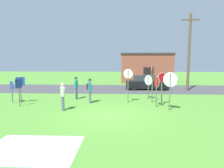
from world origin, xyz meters
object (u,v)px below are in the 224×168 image
(utility_pole, at_px, (189,51))
(stop_sign_low_front, at_px, (148,83))
(stop_sign_far_back, at_px, (156,86))
(stop_sign_center_cluster, at_px, (152,78))
(stop_sign_nearest, at_px, (128,80))
(stop_sign_leaning_right, at_px, (162,84))
(person_on_left, at_px, (63,95))
(parked_car_on_street, at_px, (146,83))
(stop_sign_tallest, at_px, (170,84))
(person_in_blue, at_px, (76,87))
(person_near_signs, at_px, (90,89))
(info_panel_rightmost, at_px, (12,88))
(info_panel_leftmost, at_px, (20,85))
(info_panel_middle, at_px, (19,87))

(utility_pole, relative_size, stop_sign_low_front, 4.00)
(stop_sign_far_back, bearing_deg, stop_sign_center_cluster, 91.69)
(stop_sign_nearest, bearing_deg, stop_sign_leaning_right, -20.64)
(stop_sign_far_back, relative_size, stop_sign_nearest, 0.85)
(person_on_left, bearing_deg, stop_sign_far_back, 11.07)
(utility_pole, distance_m, person_on_left, 13.43)
(parked_car_on_street, distance_m, stop_sign_tallest, 8.76)
(parked_car_on_street, distance_m, person_in_blue, 8.20)
(stop_sign_center_cluster, relative_size, stop_sign_nearest, 1.09)
(utility_pole, height_order, stop_sign_center_cluster, utility_pole)
(person_in_blue, height_order, person_near_signs, same)
(info_panel_rightmost, bearing_deg, parked_car_on_street, 33.91)
(parked_car_on_street, distance_m, info_panel_leftmost, 12.01)
(person_near_signs, relative_size, info_panel_rightmost, 1.13)
(stop_sign_far_back, relative_size, stop_sign_low_front, 1.09)
(stop_sign_low_front, height_order, stop_sign_leaning_right, stop_sign_leaning_right)
(parked_car_on_street, height_order, stop_sign_tallest, stop_sign_tallest)
(stop_sign_center_cluster, relative_size, stop_sign_leaning_right, 1.18)
(person_in_blue, xyz_separation_m, person_near_signs, (1.27, -1.39, 0.03))
(stop_sign_far_back, distance_m, person_in_blue, 6.26)
(stop_sign_low_front, bearing_deg, person_on_left, -146.38)
(utility_pole, bearing_deg, info_panel_leftmost, -155.48)
(info_panel_middle, bearing_deg, stop_sign_low_front, 17.55)
(info_panel_middle, bearing_deg, info_panel_rightmost, 136.10)
(parked_car_on_street, relative_size, stop_sign_nearest, 1.80)
(stop_sign_far_back, bearing_deg, info_panel_middle, -178.89)
(stop_sign_nearest, distance_m, person_in_blue, 4.19)
(stop_sign_leaning_right, relative_size, stop_sign_nearest, 0.92)
(parked_car_on_street, bearing_deg, info_panel_middle, -139.48)
(info_panel_rightmost, bearing_deg, person_in_blue, 19.94)
(stop_sign_nearest, height_order, info_panel_leftmost, stop_sign_nearest)
(stop_sign_low_front, relative_size, person_on_left, 1.11)
(person_near_signs, relative_size, info_panel_leftmost, 0.94)
(stop_sign_center_cluster, relative_size, person_on_left, 1.56)
(stop_sign_nearest, relative_size, person_on_left, 1.42)
(stop_sign_leaning_right, distance_m, stop_sign_tallest, 1.37)
(person_on_left, distance_m, person_near_signs, 2.50)
(utility_pole, relative_size, stop_sign_leaning_right, 3.37)
(info_panel_leftmost, bearing_deg, info_panel_middle, -68.36)
(parked_car_on_street, bearing_deg, stop_sign_leaning_right, -89.35)
(stop_sign_far_back, relative_size, stop_sign_leaning_right, 0.92)
(info_panel_leftmost, bearing_deg, stop_sign_low_front, 10.97)
(info_panel_leftmost, xyz_separation_m, info_panel_rightmost, (-0.65, -0.00, -0.22))
(stop_sign_leaning_right, relative_size, info_panel_leftmost, 1.20)
(stop_sign_center_cluster, height_order, stop_sign_low_front, stop_sign_center_cluster)
(stop_sign_nearest, relative_size, stop_sign_tallest, 1.03)
(parked_car_on_street, xyz_separation_m, person_near_signs, (-4.85, -6.83, 0.32))
(stop_sign_low_front, xyz_separation_m, info_panel_middle, (-8.85, -2.80, -0.01))
(info_panel_leftmost, bearing_deg, stop_sign_far_back, -5.06)
(utility_pole, relative_size, info_panel_leftmost, 4.04)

